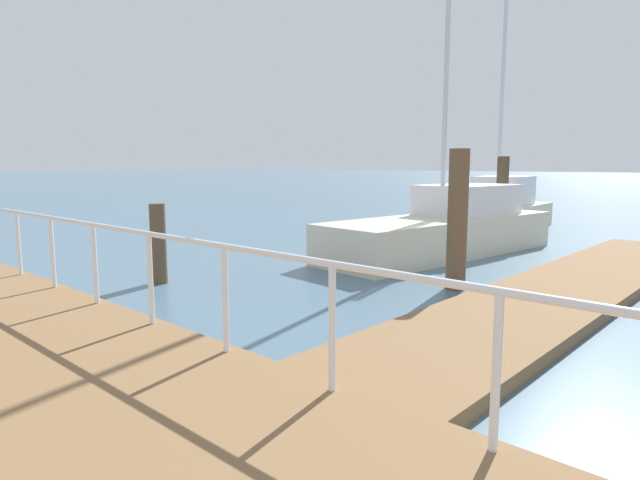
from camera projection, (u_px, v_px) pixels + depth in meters
The scene contains 8 objects.
ground_plane at pixel (84, 248), 14.56m from camera, with size 300.00×300.00×0.00m, color slate.
floating_dock at pixel (566, 289), 9.33m from camera, with size 13.55×2.00×0.18m, color olive.
boardwalk_railing at pixel (405, 308), 3.85m from camera, with size 0.06×23.58×1.08m.
dock_piling_1 at pixel (457, 220), 9.59m from camera, with size 0.36×0.36×2.50m, color brown.
dock_piling_3 at pixel (158, 244), 10.14m from camera, with size 0.29×0.29×1.50m, color brown.
dock_piling_5 at pixel (502, 198), 16.25m from camera, with size 0.35×0.35×2.45m, color #473826.
moored_boat_0 at pixel (498, 210), 18.53m from camera, with size 6.11×2.27×9.34m.
moored_boat_3 at pixel (447, 227), 13.54m from camera, with size 7.19×2.80×9.88m.
Camera 1 is at (-6.32, 5.59, 2.24)m, focal length 30.40 mm.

